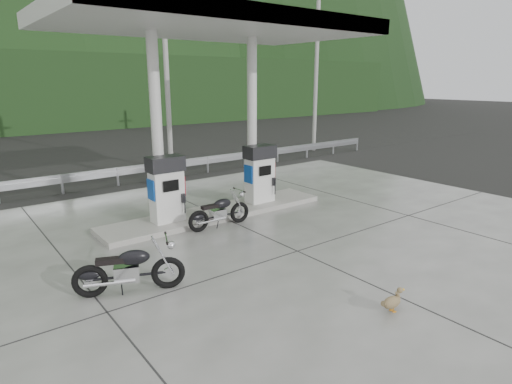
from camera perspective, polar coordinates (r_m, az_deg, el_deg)
ground at (r=10.93m, az=1.96°, el=-6.39°), size 160.00×160.00×0.00m
forecourt_apron at (r=10.92m, az=1.96°, el=-6.34°), size 18.00×14.00×0.02m
pump_island at (r=12.81m, az=-5.16°, el=-2.77°), size 7.00×1.40×0.15m
gas_pump_left at (r=11.81m, az=-11.83°, el=0.37°), size 0.95×0.55×1.80m
gas_pump_right at (r=13.45m, az=0.51°, el=2.44°), size 0.95×0.55×1.80m
canopy_column_left at (r=11.88m, az=-13.09°, el=8.25°), size 0.30×0.30×5.00m
canopy_column_right at (r=13.52m, az=-0.54°, el=9.36°), size 0.30×0.30×5.00m
canopy_roof at (r=12.31m, az=-5.76°, el=21.36°), size 8.50×5.00×0.40m
guardrail at (r=17.44m, az=-14.98°, el=3.57°), size 26.00×0.16×1.42m
road at (r=20.79m, az=-18.62°, el=3.06°), size 60.00×7.00×0.01m
utility_pole_b at (r=19.32m, az=-11.80°, el=14.63°), size 0.22×0.22×8.00m
utility_pole_c at (r=24.64m, az=8.00°, el=14.75°), size 0.22×0.22×8.00m
tree_band at (r=38.42m, az=-28.38°, el=11.63°), size 80.00×6.00×6.00m
motorcycle_left at (r=8.50m, az=-16.53°, el=-9.94°), size 2.02×1.30×0.91m
motorcycle_right at (r=11.71m, az=-4.87°, el=-2.69°), size 1.79×0.59×0.84m
duck at (r=8.01m, az=17.65°, el=-13.87°), size 0.49×0.17×0.35m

